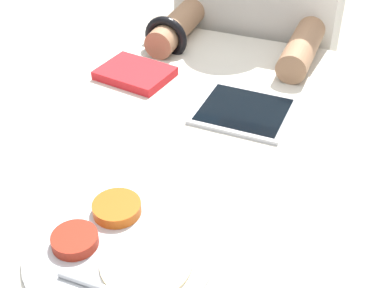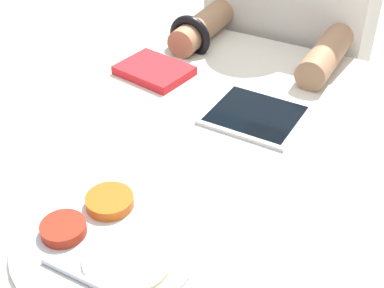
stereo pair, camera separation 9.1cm
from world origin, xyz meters
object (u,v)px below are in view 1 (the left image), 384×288
object	(u,v)px
red_notebook	(135,74)
person_diner	(255,68)
tablet_device	(244,111)
thali_tray	(119,246)

from	to	relation	value
red_notebook	person_diner	xyz separation A→B (m)	(0.17, 0.42, -0.16)
red_notebook	tablet_device	xyz separation A→B (m)	(0.27, -0.05, -0.00)
thali_tray	red_notebook	bearing A→B (deg)	113.67
thali_tray	red_notebook	distance (m)	0.52
tablet_device	person_diner	size ratio (longest dim) A/B	0.16
tablet_device	red_notebook	bearing A→B (deg)	169.40
tablet_device	person_diner	distance (m)	0.50
red_notebook	tablet_device	size ratio (longest dim) A/B	0.90
tablet_device	person_diner	world-z (taller)	person_diner
thali_tray	person_diner	world-z (taller)	person_diner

